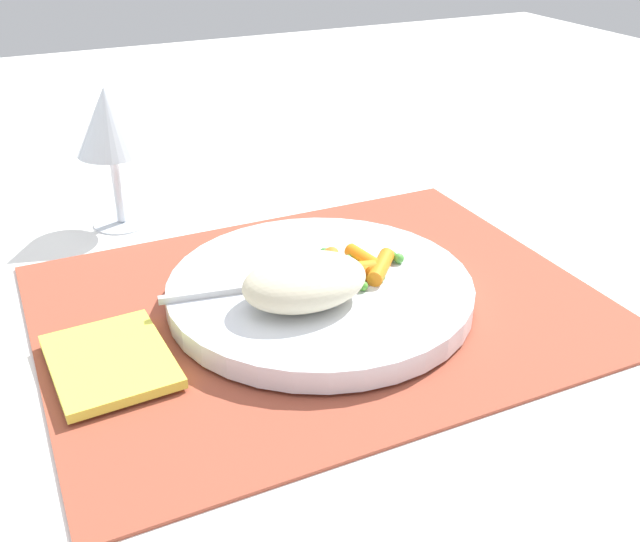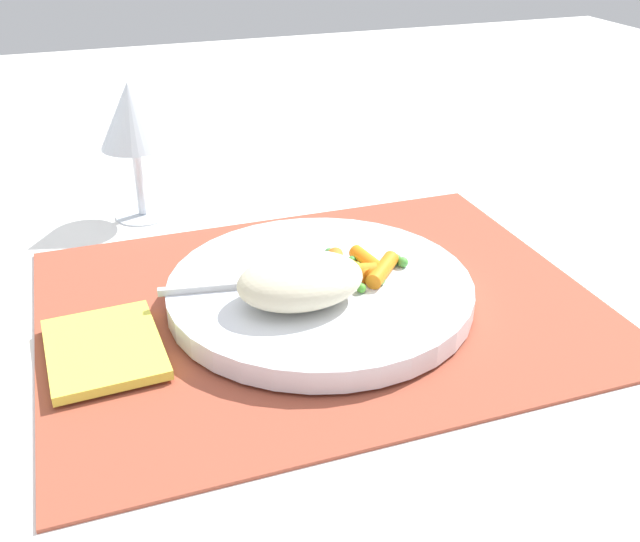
{
  "view_description": "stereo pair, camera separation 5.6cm",
  "coord_description": "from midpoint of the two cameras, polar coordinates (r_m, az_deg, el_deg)",
  "views": [
    {
      "loc": [
        -0.24,
        -0.5,
        0.34
      ],
      "look_at": [
        0.0,
        0.0,
        0.04
      ],
      "focal_mm": 40.84,
      "sensor_mm": 36.0,
      "label": 1
    },
    {
      "loc": [
        -0.18,
        -0.52,
        0.34
      ],
      "look_at": [
        0.0,
        0.0,
        0.04
      ],
      "focal_mm": 40.84,
      "sensor_mm": 36.0,
      "label": 2
    }
  ],
  "objects": [
    {
      "name": "carrot_portion",
      "position": [
        0.65,
        0.4,
        0.32
      ],
      "size": [
        0.08,
        0.07,
        0.02
      ],
      "color": "orange",
      "rests_on": "plate"
    },
    {
      "name": "fork",
      "position": [
        0.63,
        -4.79,
        -0.93
      ],
      "size": [
        0.19,
        0.04,
        0.01
      ],
      "color": "silver",
      "rests_on": "plate"
    },
    {
      "name": "plate",
      "position": [
        0.64,
        -2.51,
        -1.62
      ],
      "size": [
        0.27,
        0.27,
        0.02
      ],
      "primitive_type": "cylinder",
      "color": "white",
      "rests_on": "placemat"
    },
    {
      "name": "napkin",
      "position": [
        0.59,
        -18.78,
        -6.78
      ],
      "size": [
        0.09,
        0.12,
        0.01
      ],
      "primitive_type": "cube",
      "rotation": [
        0.0,
        0.0,
        0.05
      ],
      "color": "#EAE54C",
      "rests_on": "placemat"
    },
    {
      "name": "placemat",
      "position": [
        0.65,
        -2.48,
        -2.6
      ],
      "size": [
        0.48,
        0.37,
        0.01
      ],
      "primitive_type": "cube",
      "color": "#9E4733",
      "rests_on": "ground_plane"
    },
    {
      "name": "pea_scatter",
      "position": [
        0.65,
        0.62,
        0.41
      ],
      "size": [
        0.08,
        0.08,
        0.01
      ],
      "color": "green",
      "rests_on": "plate"
    },
    {
      "name": "ground_plane",
      "position": [
        0.65,
        -2.48,
        -2.83
      ],
      "size": [
        2.4,
        2.4,
        0.0
      ],
      "primitive_type": "plane",
      "color": "white"
    },
    {
      "name": "wine_glass",
      "position": [
        0.8,
        -18.21,
        10.69
      ],
      "size": [
        0.07,
        0.07,
        0.15
      ],
      "color": "silver",
      "rests_on": "ground_plane"
    },
    {
      "name": "rice_mound",
      "position": [
        0.6,
        -3.9,
        -0.89
      ],
      "size": [
        0.11,
        0.08,
        0.04
      ],
      "primitive_type": "ellipsoid",
      "color": "beige",
      "rests_on": "plate"
    }
  ]
}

